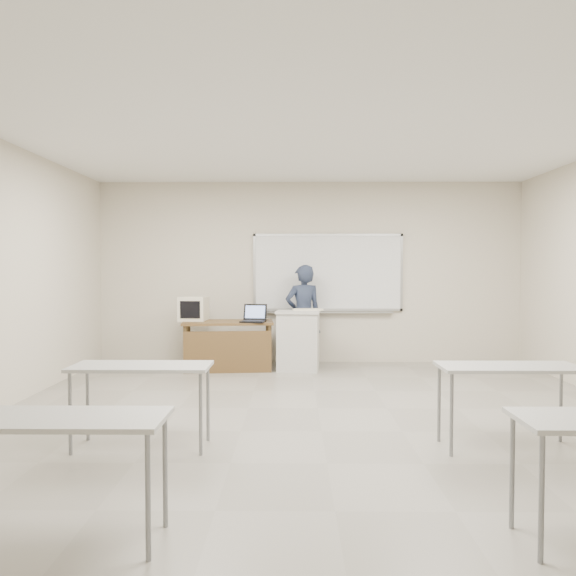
{
  "coord_description": "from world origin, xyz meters",
  "views": [
    {
      "loc": [
        -0.27,
        -5.35,
        1.58
      ],
      "look_at": [
        -0.35,
        2.2,
        1.3
      ],
      "focal_mm": 35.0,
      "sensor_mm": 36.0,
      "label": 1
    }
  ],
  "objects_px": {
    "podium": "(298,341)",
    "keyboard": "(308,310)",
    "laptop": "(253,318)",
    "presenter": "(303,315)",
    "crt_monitor": "(194,309)",
    "whiteboard": "(328,274)",
    "instructor_desk": "(227,336)",
    "mouse": "(264,320)"
  },
  "relations": [
    {
      "from": "podium",
      "to": "keyboard",
      "type": "bearing_deg",
      "value": 34.66
    },
    {
      "from": "podium",
      "to": "laptop",
      "type": "bearing_deg",
      "value": -171.59
    },
    {
      "from": "presenter",
      "to": "crt_monitor",
      "type": "bearing_deg",
      "value": -8.96
    },
    {
      "from": "whiteboard",
      "to": "instructor_desk",
      "type": "distance_m",
      "value": 2.01
    },
    {
      "from": "instructor_desk",
      "to": "mouse",
      "type": "relative_size",
      "value": 12.89
    },
    {
      "from": "keyboard",
      "to": "whiteboard",
      "type": "bearing_deg",
      "value": 57.7
    },
    {
      "from": "presenter",
      "to": "keyboard",
      "type": "bearing_deg",
      "value": 83.2
    },
    {
      "from": "instructor_desk",
      "to": "laptop",
      "type": "height_order",
      "value": "laptop"
    },
    {
      "from": "podium",
      "to": "keyboard",
      "type": "xyz_separation_m",
      "value": [
        0.15,
        0.08,
        0.47
      ]
    },
    {
      "from": "whiteboard",
      "to": "presenter",
      "type": "relative_size",
      "value": 1.53
    },
    {
      "from": "laptop",
      "to": "keyboard",
      "type": "distance_m",
      "value": 0.85
    },
    {
      "from": "keyboard",
      "to": "laptop",
      "type": "bearing_deg",
      "value": -178.4
    },
    {
      "from": "whiteboard",
      "to": "laptop",
      "type": "bearing_deg",
      "value": -146.39
    },
    {
      "from": "crt_monitor",
      "to": "whiteboard",
      "type": "bearing_deg",
      "value": 18.81
    },
    {
      "from": "whiteboard",
      "to": "laptop",
      "type": "xyz_separation_m",
      "value": [
        -1.19,
        -0.79,
        -0.67
      ]
    },
    {
      "from": "instructor_desk",
      "to": "presenter",
      "type": "height_order",
      "value": "presenter"
    },
    {
      "from": "whiteboard",
      "to": "keyboard",
      "type": "relative_size",
      "value": 5.31
    },
    {
      "from": "mouse",
      "to": "presenter",
      "type": "bearing_deg",
      "value": 2.59
    },
    {
      "from": "crt_monitor",
      "to": "laptop",
      "type": "xyz_separation_m",
      "value": [
        0.95,
        -0.25,
        -0.12
      ]
    },
    {
      "from": "crt_monitor",
      "to": "laptop",
      "type": "height_order",
      "value": "crt_monitor"
    },
    {
      "from": "instructor_desk",
      "to": "mouse",
      "type": "xyz_separation_m",
      "value": [
        0.55,
        0.16,
        0.24
      ]
    },
    {
      "from": "instructor_desk",
      "to": "crt_monitor",
      "type": "relative_size",
      "value": 3.02
    },
    {
      "from": "instructor_desk",
      "to": "crt_monitor",
      "type": "bearing_deg",
      "value": 151.19
    },
    {
      "from": "podium",
      "to": "crt_monitor",
      "type": "bearing_deg",
      "value": 178.75
    },
    {
      "from": "whiteboard",
      "to": "keyboard",
      "type": "distance_m",
      "value": 0.95
    },
    {
      "from": "instructor_desk",
      "to": "presenter",
      "type": "xyz_separation_m",
      "value": [
        1.17,
        0.47,
        0.28
      ]
    },
    {
      "from": "laptop",
      "to": "mouse",
      "type": "xyz_separation_m",
      "value": [
        0.15,
        0.17,
        -0.04
      ]
    },
    {
      "from": "keyboard",
      "to": "mouse",
      "type": "bearing_deg",
      "value": 168.86
    },
    {
      "from": "laptop",
      "to": "keyboard",
      "type": "relative_size",
      "value": 0.77
    },
    {
      "from": "whiteboard",
      "to": "presenter",
      "type": "bearing_deg",
      "value": -143.17
    },
    {
      "from": "presenter",
      "to": "whiteboard",
      "type": "bearing_deg",
      "value": -159.79
    },
    {
      "from": "podium",
      "to": "presenter",
      "type": "distance_m",
      "value": 0.58
    },
    {
      "from": "whiteboard",
      "to": "instructor_desk",
      "type": "relative_size",
      "value": 1.8
    },
    {
      "from": "instructor_desk",
      "to": "presenter",
      "type": "bearing_deg",
      "value": 16.19
    },
    {
      "from": "keyboard",
      "to": "crt_monitor",
      "type": "bearing_deg",
      "value": 170.02
    },
    {
      "from": "crt_monitor",
      "to": "mouse",
      "type": "bearing_deg",
      "value": 0.65
    },
    {
      "from": "crt_monitor",
      "to": "keyboard",
      "type": "distance_m",
      "value": 1.79
    },
    {
      "from": "laptop",
      "to": "presenter",
      "type": "bearing_deg",
      "value": 40.58
    },
    {
      "from": "podium",
      "to": "mouse",
      "type": "bearing_deg",
      "value": 171.01
    },
    {
      "from": "keyboard",
      "to": "presenter",
      "type": "relative_size",
      "value": 0.29
    },
    {
      "from": "whiteboard",
      "to": "presenter",
      "type": "height_order",
      "value": "whiteboard"
    },
    {
      "from": "keyboard",
      "to": "presenter",
      "type": "bearing_deg",
      "value": 94.48
    }
  ]
}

